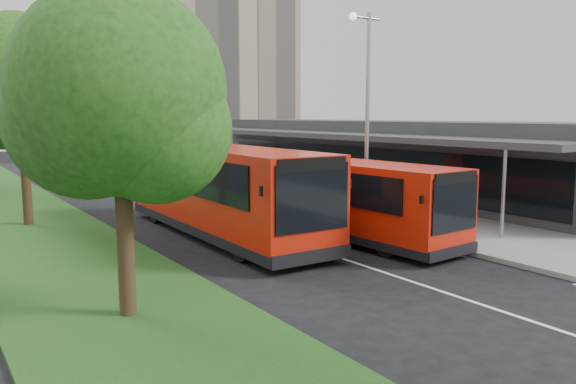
{
  "coord_description": "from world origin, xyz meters",
  "views": [
    {
      "loc": [
        -10.6,
        -14.48,
        4.32
      ],
      "look_at": [
        0.84,
        2.52,
        1.5
      ],
      "focal_mm": 35.0,
      "sensor_mm": 36.0,
      "label": 1
    }
  ],
  "objects_px": {
    "car_near": "(84,156)",
    "bollard": "(206,171)",
    "bus_second": "(221,191)",
    "car_far": "(32,154)",
    "bus_main": "(342,198)",
    "tree_near": "(118,105)",
    "lamp_post_far": "(168,109)",
    "lamp_post_near": "(366,105)",
    "litter_bin": "(293,188)",
    "tree_mid": "(20,90)"
  },
  "relations": [
    {
      "from": "tree_near",
      "to": "litter_bin",
      "type": "relative_size",
      "value": 6.97
    },
    {
      "from": "tree_near",
      "to": "car_far",
      "type": "height_order",
      "value": "tree_near"
    },
    {
      "from": "lamp_post_far",
      "to": "bus_main",
      "type": "relative_size",
      "value": 0.82
    },
    {
      "from": "lamp_post_near",
      "to": "bollard",
      "type": "xyz_separation_m",
      "value": [
        1.07,
        16.46,
        -4.01
      ]
    },
    {
      "from": "lamp_post_near",
      "to": "lamp_post_far",
      "type": "relative_size",
      "value": 1.0
    },
    {
      "from": "car_near",
      "to": "tree_mid",
      "type": "bearing_deg",
      "value": -87.36
    },
    {
      "from": "bus_second",
      "to": "litter_bin",
      "type": "distance_m",
      "value": 8.85
    },
    {
      "from": "lamp_post_far",
      "to": "litter_bin",
      "type": "xyz_separation_m",
      "value": [
        1.24,
        -13.21,
        -4.07
      ]
    },
    {
      "from": "lamp_post_near",
      "to": "litter_bin",
      "type": "xyz_separation_m",
      "value": [
        1.24,
        6.79,
        -4.07
      ]
    },
    {
      "from": "tree_near",
      "to": "car_near",
      "type": "xyz_separation_m",
      "value": [
        9.27,
        40.28,
        -3.87
      ]
    },
    {
      "from": "lamp_post_near",
      "to": "bus_main",
      "type": "height_order",
      "value": "lamp_post_near"
    },
    {
      "from": "lamp_post_far",
      "to": "bus_second",
      "type": "bearing_deg",
      "value": -106.75
    },
    {
      "from": "tree_near",
      "to": "lamp_post_near",
      "type": "xyz_separation_m",
      "value": [
        11.13,
        4.95,
        0.2
      ]
    },
    {
      "from": "tree_mid",
      "to": "litter_bin",
      "type": "bearing_deg",
      "value": -1.21
    },
    {
      "from": "bus_main",
      "to": "car_near",
      "type": "xyz_separation_m",
      "value": [
        0.25,
        36.52,
        -0.75
      ]
    },
    {
      "from": "tree_near",
      "to": "bollard",
      "type": "relative_size",
      "value": 6.26
    },
    {
      "from": "car_near",
      "to": "car_far",
      "type": "relative_size",
      "value": 1.0
    },
    {
      "from": "litter_bin",
      "to": "tree_mid",
      "type": "bearing_deg",
      "value": 178.79
    },
    {
      "from": "car_near",
      "to": "litter_bin",
      "type": "bearing_deg",
      "value": -63.01
    },
    {
      "from": "bus_main",
      "to": "litter_bin",
      "type": "relative_size",
      "value": 9.71
    },
    {
      "from": "bus_main",
      "to": "car_far",
      "type": "distance_m",
      "value": 42.44
    },
    {
      "from": "tree_mid",
      "to": "bollard",
      "type": "height_order",
      "value": "tree_mid"
    },
    {
      "from": "litter_bin",
      "to": "car_far",
      "type": "bearing_deg",
      "value": 100.69
    },
    {
      "from": "car_far",
      "to": "bus_second",
      "type": "bearing_deg",
      "value": -75.02
    },
    {
      "from": "lamp_post_far",
      "to": "lamp_post_near",
      "type": "bearing_deg",
      "value": -90.0
    },
    {
      "from": "car_near",
      "to": "car_far",
      "type": "distance_m",
      "value": 6.71
    },
    {
      "from": "bus_main",
      "to": "bollard",
      "type": "bearing_deg",
      "value": 76.22
    },
    {
      "from": "bus_main",
      "to": "car_near",
      "type": "distance_m",
      "value": 36.53
    },
    {
      "from": "bus_second",
      "to": "litter_bin",
      "type": "xyz_separation_m",
      "value": [
        6.87,
        5.49,
        -0.99
      ]
    },
    {
      "from": "bus_second",
      "to": "car_far",
      "type": "relative_size",
      "value": 2.99
    },
    {
      "from": "tree_near",
      "to": "lamp_post_near",
      "type": "height_order",
      "value": "lamp_post_near"
    },
    {
      "from": "car_near",
      "to": "car_far",
      "type": "height_order",
      "value": "car_near"
    },
    {
      "from": "lamp_post_near",
      "to": "bus_main",
      "type": "bearing_deg",
      "value": -150.72
    },
    {
      "from": "litter_bin",
      "to": "car_far",
      "type": "relative_size",
      "value": 0.26
    },
    {
      "from": "tree_mid",
      "to": "bollard",
      "type": "distance_m",
      "value": 16.06
    },
    {
      "from": "tree_near",
      "to": "bollard",
      "type": "bearing_deg",
      "value": 60.32
    },
    {
      "from": "tree_mid",
      "to": "bus_main",
      "type": "height_order",
      "value": "tree_mid"
    },
    {
      "from": "bus_main",
      "to": "car_far",
      "type": "relative_size",
      "value": 2.57
    },
    {
      "from": "tree_mid",
      "to": "car_far",
      "type": "relative_size",
      "value": 2.15
    },
    {
      "from": "tree_near",
      "to": "bus_main",
      "type": "height_order",
      "value": "tree_near"
    },
    {
      "from": "tree_mid",
      "to": "car_near",
      "type": "bearing_deg",
      "value": 71.86
    },
    {
      "from": "tree_near",
      "to": "bus_second",
      "type": "xyz_separation_m",
      "value": [
        5.5,
        6.25,
        -2.88
      ]
    },
    {
      "from": "lamp_post_far",
      "to": "litter_bin",
      "type": "relative_size",
      "value": 7.97
    },
    {
      "from": "lamp_post_far",
      "to": "bus_main",
      "type": "height_order",
      "value": "lamp_post_far"
    },
    {
      "from": "bollard",
      "to": "car_near",
      "type": "height_order",
      "value": "car_near"
    },
    {
      "from": "tree_mid",
      "to": "lamp_post_near",
      "type": "xyz_separation_m",
      "value": [
        11.13,
        -7.05,
        -0.54
      ]
    },
    {
      "from": "lamp_post_near",
      "to": "car_near",
      "type": "distance_m",
      "value": 35.62
    },
    {
      "from": "car_near",
      "to": "bollard",
      "type": "bearing_deg",
      "value": -60.37
    },
    {
      "from": "bollard",
      "to": "car_near",
      "type": "xyz_separation_m",
      "value": [
        -2.93,
        18.87,
        -0.06
      ]
    },
    {
      "from": "bus_second",
      "to": "bollard",
      "type": "relative_size",
      "value": 10.15
    }
  ]
}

